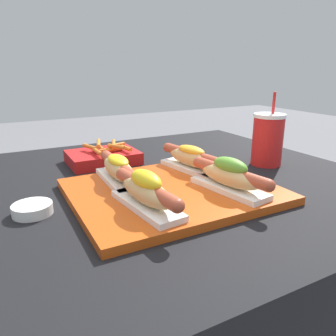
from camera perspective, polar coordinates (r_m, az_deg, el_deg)
patio_table at (r=1.02m, az=-1.84°, el=-21.87°), size 1.09×0.95×0.74m
serving_tray at (r=0.74m, az=0.73°, el=-4.06°), size 0.44×0.36×0.02m
hot_dog_0 at (r=0.62m, az=-3.80°, el=-4.06°), size 0.08×0.22×0.07m
hot_dog_1 at (r=0.71m, az=10.69°, el=-1.32°), size 0.09×0.22×0.07m
hot_dog_2 at (r=0.76m, az=-8.64°, el=-0.20°), size 0.06×0.22×0.06m
hot_dog_3 at (r=0.85m, az=4.05°, el=1.75°), size 0.09×0.22×0.06m
sauce_bowl at (r=0.70m, az=-22.55°, el=-6.53°), size 0.08×0.08×0.02m
drink_cup at (r=0.99m, az=16.96°, el=4.79°), size 0.09×0.09×0.21m
fries_basket at (r=0.99m, az=-11.19°, el=1.98°), size 0.20×0.15×0.06m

